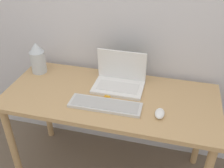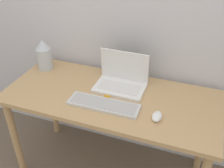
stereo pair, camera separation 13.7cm
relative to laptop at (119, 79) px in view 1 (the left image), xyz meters
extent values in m
cube|color=silver|center=(-0.03, 0.25, 0.46)|extent=(6.00, 0.05, 2.50)
cube|color=tan|center=(-0.03, -0.12, -0.07)|extent=(1.40, 0.63, 0.03)
cylinder|color=tan|center=(-0.68, -0.38, -0.44)|extent=(0.05, 0.05, 0.71)
cylinder|color=tan|center=(-0.68, 0.13, -0.44)|extent=(0.05, 0.05, 0.71)
cylinder|color=tan|center=(0.61, 0.13, -0.44)|extent=(0.05, 0.05, 0.71)
cube|color=white|center=(0.00, -0.03, -0.04)|extent=(0.34, 0.22, 0.02)
cube|color=silver|center=(0.00, -0.04, -0.03)|extent=(0.28, 0.12, 0.00)
cube|color=white|center=(0.00, 0.06, 0.08)|extent=(0.34, 0.03, 0.22)
cube|color=black|center=(0.00, 0.07, 0.08)|extent=(0.30, 0.02, 0.19)
cube|color=silver|center=(-0.03, -0.25, -0.04)|extent=(0.45, 0.14, 0.02)
cube|color=#B2B2B2|center=(-0.03, -0.25, -0.03)|extent=(0.42, 0.11, 0.00)
ellipsoid|color=white|center=(0.30, -0.25, -0.04)|extent=(0.06, 0.10, 0.03)
cylinder|color=silver|center=(-0.63, 0.04, 0.03)|extent=(0.11, 0.11, 0.16)
cone|color=silver|center=(-0.63, 0.04, 0.15)|extent=(0.10, 0.10, 0.07)
cube|color=orange|center=(-0.05, -0.13, -0.05)|extent=(0.04, 0.06, 0.01)
camera|label=1|loc=(0.33, -1.48, 0.94)|focal=42.00mm
camera|label=2|loc=(0.46, -1.44, 0.94)|focal=42.00mm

